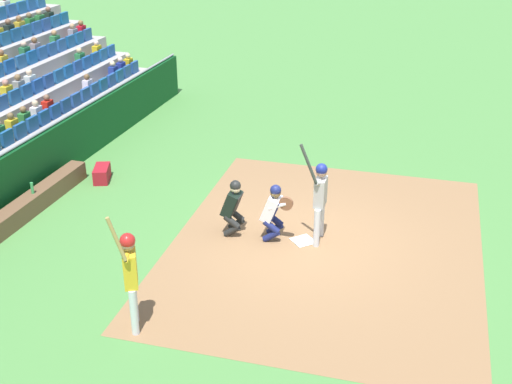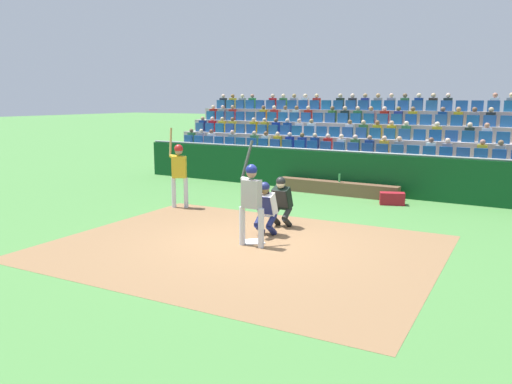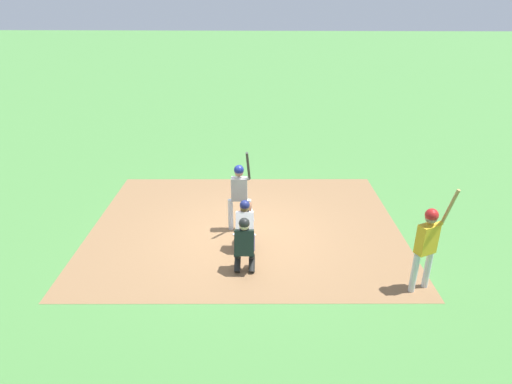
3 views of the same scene
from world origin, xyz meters
name	(u,v)px [view 2 (image 2 of 3)]	position (x,y,z in m)	size (l,w,h in m)	color
ground_plane	(254,242)	(0.00, 0.00, 0.00)	(160.00, 160.00, 0.00)	#4A843F
infield_dirt_patch	(242,248)	(0.00, 0.50, 0.00)	(8.11, 6.43, 0.01)	olive
home_plate_marker	(254,242)	(0.00, 0.00, 0.02)	(0.44, 0.44, 0.02)	white
batter_at_plate	(251,196)	(-0.12, 0.30, 1.13)	(0.60, 0.56, 2.28)	silver
catcher_crouching	(265,205)	(0.07, -0.65, 0.72)	(0.47, 0.72, 1.30)	navy
home_plate_umpire	(282,199)	(0.11, -1.55, 0.71)	(0.47, 0.46, 1.30)	black
dugout_wall	(358,173)	(0.00, -6.92, 0.70)	(17.92, 0.24, 1.45)	#0C401A
dugout_bench	(337,188)	(0.55, -6.37, 0.22)	(4.18, 0.40, 0.44)	brown
water_bottle_on_bench	(339,178)	(0.46, -6.36, 0.58)	(0.07, 0.07, 0.28)	#3B9B53
equipment_duffel_bag	(392,199)	(-1.51, -5.70, 0.19)	(0.73, 0.36, 0.37)	maroon
on_deck_batter	(179,168)	(3.79, -2.09, 1.18)	(0.65, 0.38, 2.34)	silver
bleacher_stand	(393,152)	(0.02, -11.12, 1.04)	(19.94, 4.51, 3.41)	#A29B97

